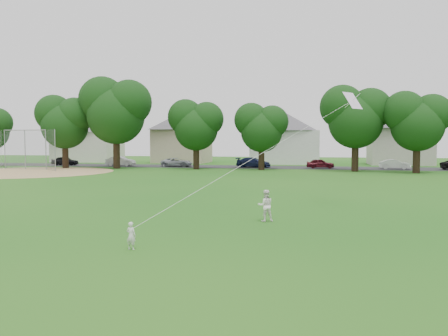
% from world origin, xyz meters
% --- Properties ---
extents(ground, '(160.00, 160.00, 0.00)m').
position_xyz_m(ground, '(0.00, 0.00, 0.00)').
color(ground, '#155513').
rests_on(ground, ground).
extents(street, '(90.00, 7.00, 0.01)m').
position_xyz_m(street, '(0.00, 42.00, 0.01)').
color(street, '#2D2D30').
rests_on(street, ground).
extents(dirt_infield, '(18.00, 18.00, 0.02)m').
position_xyz_m(dirt_infield, '(-26.00, 28.00, 0.01)').
color(dirt_infield, '#9E7F51').
rests_on(dirt_infield, ground).
extents(toddler, '(0.35, 0.26, 0.85)m').
position_xyz_m(toddler, '(-1.47, -1.32, 0.43)').
color(toddler, silver).
rests_on(toddler, ground).
extents(older_boy, '(0.75, 0.66, 1.30)m').
position_xyz_m(older_boy, '(2.01, 4.14, 0.65)').
color(older_boy, white).
rests_on(older_boy, ground).
extents(kite, '(4.21, 5.71, 13.36)m').
position_xyz_m(kite, '(2.15, 3.79, 2.94)').
color(kite, silver).
rests_on(kite, ground).
extents(baseball_backstop, '(10.53, 2.25, 4.61)m').
position_xyz_m(baseball_backstop, '(-29.07, 31.41, 2.30)').
color(baseball_backstop, gray).
rests_on(baseball_backstop, ground).
extents(tree_row, '(82.09, 7.46, 11.41)m').
position_xyz_m(tree_row, '(3.21, 35.65, 6.36)').
color(tree_row, black).
rests_on(tree_row, ground).
extents(parked_cars, '(63.61, 2.41, 1.28)m').
position_xyz_m(parked_cars, '(1.15, 41.00, 0.61)').
color(parked_cars, black).
rests_on(parked_cars, ground).
extents(house_row, '(78.04, 14.22, 9.52)m').
position_xyz_m(house_row, '(0.93, 52.00, 4.72)').
color(house_row, silver).
rests_on(house_row, ground).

